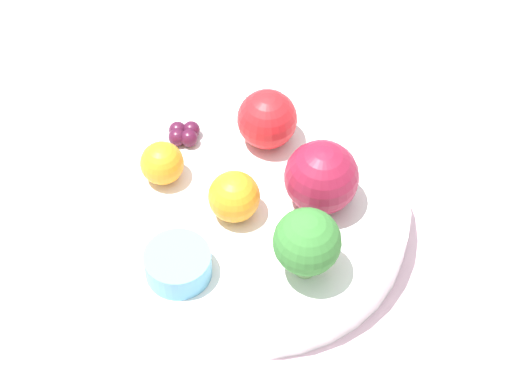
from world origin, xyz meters
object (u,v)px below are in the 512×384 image
object	(u,v)px
broccoli	(307,243)
grape_cluster	(184,134)
apple_green	(321,177)
orange_back	(162,163)
orange_front	(238,200)
bowl	(256,213)
small_cup	(178,264)
apple_red	(267,119)

from	to	relation	value
broccoli	grape_cluster	distance (m)	0.18
apple_green	orange_back	size ratio (longest dim) A/B	1.65
orange_front	grape_cluster	bearing A→B (deg)	-98.45
apple_green	bowl	bearing A→B (deg)	-39.88
orange_front	apple_green	bearing A→B (deg)	155.12
bowl	broccoli	xyz separation A→B (m)	(0.01, 0.08, 0.06)
small_cup	apple_red	bearing A→B (deg)	-154.83
apple_green	small_cup	xyz separation A→B (m)	(0.13, -0.01, -0.02)
grape_cluster	broccoli	bearing A→B (deg)	87.98
broccoli	small_cup	world-z (taller)	broccoli
apple_green	orange_front	world-z (taller)	apple_green
orange_front	apple_red	bearing A→B (deg)	-144.40
small_cup	bowl	bearing A→B (deg)	-167.89
bowl	orange_front	world-z (taller)	orange_front
apple_red	grape_cluster	bearing A→B (deg)	-38.32
orange_back	small_cup	xyz separation A→B (m)	(0.05, 0.09, -0.01)
broccoli	grape_cluster	size ratio (longest dim) A/B	2.19
bowl	small_cup	xyz separation A→B (m)	(0.09, 0.02, 0.03)
apple_red	small_cup	size ratio (longest dim) A/B	1.00
grape_cluster	small_cup	bearing A→B (deg)	53.03
grape_cluster	apple_green	bearing A→B (deg)	111.09
apple_green	orange_back	xyz separation A→B (m)	(0.09, -0.10, -0.01)
broccoli	orange_front	distance (m)	0.08
apple_red	apple_green	xyz separation A→B (m)	(0.01, 0.08, 0.00)
broccoli	grape_cluster	bearing A→B (deg)	-92.02
apple_red	orange_back	xyz separation A→B (m)	(0.10, -0.02, -0.01)
bowl	orange_back	size ratio (longest dim) A/B	6.97
bowl	apple_green	distance (m)	0.07
apple_green	apple_red	bearing A→B (deg)	-96.24
bowl	apple_red	size ratio (longest dim) A/B	4.94
bowl	orange_front	distance (m)	0.05
apple_green	orange_front	distance (m)	0.07
apple_red	small_cup	distance (m)	0.16
bowl	orange_front	xyz separation A→B (m)	(0.02, 0.00, 0.04)
grape_cluster	small_cup	world-z (taller)	small_cup
orange_back	grape_cluster	bearing A→B (deg)	-147.45
broccoli	apple_green	world-z (taller)	broccoli
orange_back	small_cup	distance (m)	0.10
apple_red	orange_front	bearing A→B (deg)	35.60
apple_red	grape_cluster	xyz separation A→B (m)	(0.06, -0.05, -0.02)
apple_red	apple_green	size ratio (longest dim) A/B	0.86
grape_cluster	bowl	bearing A→B (deg)	95.02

